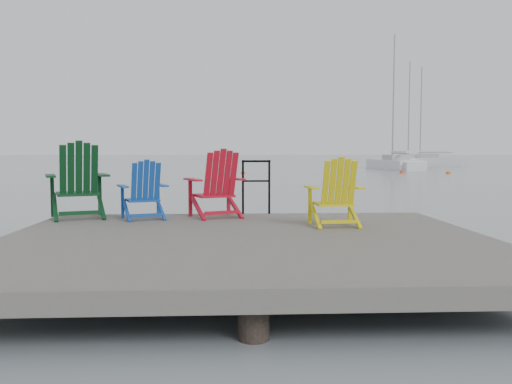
{
  "coord_description": "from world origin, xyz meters",
  "views": [
    {
      "loc": [
        -0.2,
        -6.55,
        1.55
      ],
      "look_at": [
        0.26,
        2.65,
        0.85
      ],
      "focal_mm": 38.0,
      "sensor_mm": 36.0,
      "label": 1
    }
  ],
  "objects_px": {
    "sailboat_mid": "(408,162)",
    "buoy_c": "(448,174)",
    "handrail": "(256,181)",
    "buoy_b": "(243,173)",
    "sailboat_near": "(394,165)",
    "buoy_d": "(402,173)",
    "chair_green": "(78,181)",
    "chair_yellow": "(336,193)",
    "sailboat_far": "(424,162)",
    "chair_red": "(217,184)",
    "chair_blue": "(144,190)"
  },
  "relations": [
    {
      "from": "sailboat_far",
      "to": "chair_green",
      "type": "bearing_deg",
      "value": 177.4
    },
    {
      "from": "chair_red",
      "to": "sailboat_mid",
      "type": "bearing_deg",
      "value": 47.5
    },
    {
      "from": "sailboat_near",
      "to": "sailboat_mid",
      "type": "height_order",
      "value": "sailboat_near"
    },
    {
      "from": "sailboat_mid",
      "to": "buoy_c",
      "type": "relative_size",
      "value": 33.31
    },
    {
      "from": "sailboat_far",
      "to": "buoy_b",
      "type": "relative_size",
      "value": 33.25
    },
    {
      "from": "sailboat_near",
      "to": "buoy_d",
      "type": "bearing_deg",
      "value": -106.28
    },
    {
      "from": "handrail",
      "to": "buoy_d",
      "type": "height_order",
      "value": "handrail"
    },
    {
      "from": "chair_green",
      "to": "buoy_b",
      "type": "bearing_deg",
      "value": 63.7
    },
    {
      "from": "sailboat_near",
      "to": "sailboat_far",
      "type": "bearing_deg",
      "value": 56.29
    },
    {
      "from": "handrail",
      "to": "chair_yellow",
      "type": "xyz_separation_m",
      "value": [
        1.03,
        -1.58,
        -0.07
      ]
    },
    {
      "from": "chair_green",
      "to": "buoy_c",
      "type": "bearing_deg",
      "value": 38.27
    },
    {
      "from": "sailboat_near",
      "to": "buoy_c",
      "type": "relative_size",
      "value": 33.97
    },
    {
      "from": "chair_blue",
      "to": "sailboat_mid",
      "type": "relative_size",
      "value": 0.08
    },
    {
      "from": "chair_blue",
      "to": "chair_yellow",
      "type": "distance_m",
      "value": 2.94
    },
    {
      "from": "sailboat_mid",
      "to": "chair_yellow",
      "type": "bearing_deg",
      "value": -89.16
    },
    {
      "from": "chair_green",
      "to": "sailboat_near",
      "type": "relative_size",
      "value": 0.1
    },
    {
      "from": "chair_red",
      "to": "buoy_d",
      "type": "relative_size",
      "value": 2.88
    },
    {
      "from": "chair_yellow",
      "to": "sailboat_far",
      "type": "relative_size",
      "value": 0.09
    },
    {
      "from": "buoy_d",
      "to": "sailboat_near",
      "type": "bearing_deg",
      "value": 77.04
    },
    {
      "from": "sailboat_mid",
      "to": "chair_blue",
      "type": "bearing_deg",
      "value": -92.35
    },
    {
      "from": "buoy_b",
      "to": "chair_blue",
      "type": "bearing_deg",
      "value": -94.48
    },
    {
      "from": "chair_red",
      "to": "sailboat_near",
      "type": "height_order",
      "value": "sailboat_near"
    },
    {
      "from": "chair_blue",
      "to": "sailboat_near",
      "type": "relative_size",
      "value": 0.08
    },
    {
      "from": "sailboat_mid",
      "to": "sailboat_far",
      "type": "xyz_separation_m",
      "value": [
        1.55,
        -0.54,
        0.0
      ]
    },
    {
      "from": "chair_yellow",
      "to": "buoy_c",
      "type": "bearing_deg",
      "value": 61.44
    },
    {
      "from": "sailboat_near",
      "to": "sailboat_far",
      "type": "xyz_separation_m",
      "value": [
        6.74,
        11.49,
        0.0
      ]
    },
    {
      "from": "chair_green",
      "to": "buoy_d",
      "type": "bearing_deg",
      "value": 43.69
    },
    {
      "from": "sailboat_mid",
      "to": "buoy_b",
      "type": "bearing_deg",
      "value": -111.89
    },
    {
      "from": "chair_red",
      "to": "sailboat_near",
      "type": "bearing_deg",
      "value": 48.06
    },
    {
      "from": "chair_yellow",
      "to": "sailboat_far",
      "type": "bearing_deg",
      "value": 65.19
    },
    {
      "from": "sailboat_mid",
      "to": "sailboat_far",
      "type": "distance_m",
      "value": 1.64
    },
    {
      "from": "chair_blue",
      "to": "sailboat_far",
      "type": "distance_m",
      "value": 52.9
    },
    {
      "from": "sailboat_near",
      "to": "sailboat_far",
      "type": "height_order",
      "value": "sailboat_near"
    },
    {
      "from": "buoy_b",
      "to": "sailboat_mid",
      "type": "bearing_deg",
      "value": 47.74
    },
    {
      "from": "chair_blue",
      "to": "sailboat_far",
      "type": "height_order",
      "value": "sailboat_far"
    },
    {
      "from": "chair_green",
      "to": "sailboat_far",
      "type": "height_order",
      "value": "sailboat_far"
    },
    {
      "from": "handrail",
      "to": "buoy_c",
      "type": "relative_size",
      "value": 2.64
    },
    {
      "from": "handrail",
      "to": "chair_yellow",
      "type": "bearing_deg",
      "value": -56.97
    },
    {
      "from": "buoy_b",
      "to": "handrail",
      "type": "bearing_deg",
      "value": -91.0
    },
    {
      "from": "chair_red",
      "to": "sailboat_mid",
      "type": "distance_m",
      "value": 52.19
    },
    {
      "from": "chair_green",
      "to": "buoy_b",
      "type": "height_order",
      "value": "chair_green"
    },
    {
      "from": "handrail",
      "to": "sailboat_mid",
      "type": "height_order",
      "value": "sailboat_mid"
    },
    {
      "from": "handrail",
      "to": "buoy_c",
      "type": "xyz_separation_m",
      "value": [
        14.45,
        27.11,
        -1.04
      ]
    },
    {
      "from": "sailboat_far",
      "to": "buoy_b",
      "type": "height_order",
      "value": "sailboat_far"
    },
    {
      "from": "handrail",
      "to": "buoy_d",
      "type": "relative_size",
      "value": 2.48
    },
    {
      "from": "chair_blue",
      "to": "buoy_d",
      "type": "distance_m",
      "value": 32.15
    },
    {
      "from": "buoy_c",
      "to": "chair_blue",
      "type": "bearing_deg",
      "value": -120.28
    },
    {
      "from": "handrail",
      "to": "chair_green",
      "type": "relative_size",
      "value": 0.77
    },
    {
      "from": "handrail",
      "to": "chair_green",
      "type": "xyz_separation_m",
      "value": [
        -2.8,
        -0.49,
        0.04
      ]
    },
    {
      "from": "chair_green",
      "to": "sailboat_far",
      "type": "xyz_separation_m",
      "value": [
        22.97,
        47.98,
        -0.73
      ]
    }
  ]
}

